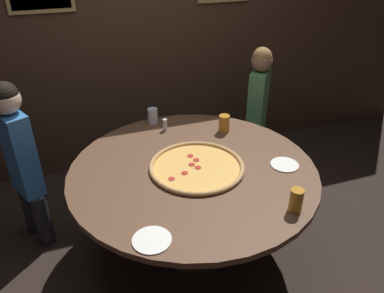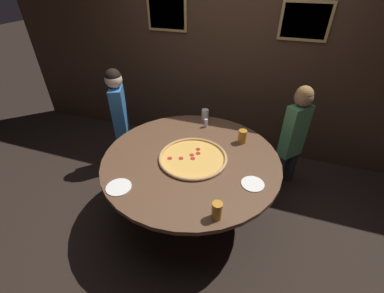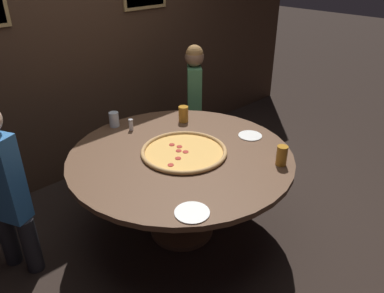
# 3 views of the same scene
# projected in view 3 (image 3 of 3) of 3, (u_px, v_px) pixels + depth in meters

# --- Properties ---
(ground_plane) EXTENTS (24.00, 24.00, 0.00)m
(ground_plane) POSITION_uv_depth(u_px,v_px,m) (182.00, 230.00, 3.15)
(ground_plane) COLOR black
(back_wall) EXTENTS (6.40, 0.08, 2.60)m
(back_wall) POSITION_uv_depth(u_px,v_px,m) (75.00, 45.00, 3.46)
(back_wall) COLOR #3D281C
(back_wall) RESTS_ON ground_plane
(dining_table) EXTENTS (1.68, 1.68, 0.74)m
(dining_table) POSITION_uv_depth(u_px,v_px,m) (181.00, 167.00, 2.86)
(dining_table) COLOR brown
(dining_table) RESTS_ON ground_plane
(giant_pizza) EXTENTS (0.65, 0.65, 0.03)m
(giant_pizza) POSITION_uv_depth(u_px,v_px,m) (184.00, 151.00, 2.80)
(giant_pizza) COLOR #E5A84C
(giant_pizza) RESTS_ON dining_table
(drink_cup_by_shaker) EXTENTS (0.08, 0.08, 0.15)m
(drink_cup_by_shaker) POSITION_uv_depth(u_px,v_px,m) (282.00, 156.00, 2.63)
(drink_cup_by_shaker) COLOR #BC7A23
(drink_cup_by_shaker) RESTS_ON dining_table
(drink_cup_far_left) EXTENTS (0.08, 0.08, 0.13)m
(drink_cup_far_left) POSITION_uv_depth(u_px,v_px,m) (114.00, 119.00, 3.20)
(drink_cup_far_left) COLOR silver
(drink_cup_far_left) RESTS_ON dining_table
(drink_cup_beside_pizza) EXTENTS (0.09, 0.09, 0.14)m
(drink_cup_beside_pizza) POSITION_uv_depth(u_px,v_px,m) (183.00, 114.00, 3.29)
(drink_cup_beside_pizza) COLOR #BC7A23
(drink_cup_beside_pizza) RESTS_ON dining_table
(white_plate_near_front) EXTENTS (0.19, 0.19, 0.01)m
(white_plate_near_front) POSITION_uv_depth(u_px,v_px,m) (250.00, 136.00, 3.06)
(white_plate_near_front) COLOR white
(white_plate_near_front) RESTS_ON dining_table
(white_plate_left_side) EXTENTS (0.21, 0.21, 0.01)m
(white_plate_left_side) POSITION_uv_depth(u_px,v_px,m) (192.00, 213.00, 2.17)
(white_plate_left_side) COLOR white
(white_plate_left_side) RESTS_ON dining_table
(condiment_shaker) EXTENTS (0.04, 0.04, 0.10)m
(condiment_shaker) POSITION_uv_depth(u_px,v_px,m) (131.00, 125.00, 3.14)
(condiment_shaker) COLOR silver
(condiment_shaker) RESTS_ON dining_table
(diner_far_right) EXTENTS (0.29, 0.31, 1.27)m
(diner_far_right) POSITION_uv_depth(u_px,v_px,m) (194.00, 98.00, 3.89)
(diner_far_right) COLOR #232328
(diner_far_right) RESTS_ON ground_plane
(diner_far_left) EXTENTS (0.25, 0.34, 1.31)m
(diner_far_left) POSITION_uv_depth(u_px,v_px,m) (2.00, 181.00, 2.47)
(diner_far_left) COLOR #232328
(diner_far_left) RESTS_ON ground_plane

